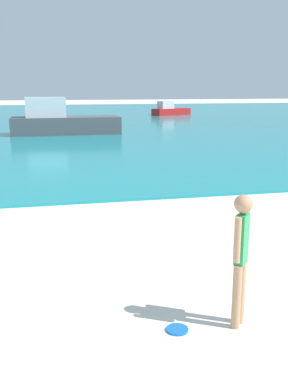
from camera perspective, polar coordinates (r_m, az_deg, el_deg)
water at (r=40.11m, az=-10.69°, el=9.34°), size 160.00×60.00×0.06m
person_standing at (r=5.01m, az=12.32°, el=-7.66°), size 0.27×0.27×1.52m
frisbee at (r=5.17m, az=4.29°, el=-17.17°), size 0.25×0.25×0.03m
boat_near at (r=25.56m, az=-10.52°, el=8.88°), size 6.00×1.93×2.04m
boat_far at (r=42.77m, az=3.36°, el=10.43°), size 4.03×2.71×1.31m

